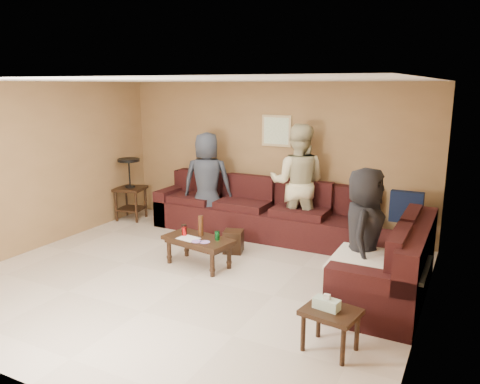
% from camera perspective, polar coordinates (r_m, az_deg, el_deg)
% --- Properties ---
extents(room, '(5.60, 5.50, 2.50)m').
position_cam_1_polar(room, '(5.75, -6.12, 5.01)').
color(room, beige).
rests_on(room, ground).
extents(sectional_sofa, '(4.65, 2.90, 0.97)m').
position_cam_1_polar(sectional_sofa, '(7.02, 6.62, -4.76)').
color(sectional_sofa, '#341111').
rests_on(sectional_sofa, ground).
extents(coffee_table, '(1.04, 0.64, 0.69)m').
position_cam_1_polar(coffee_table, '(6.48, -5.11, -6.04)').
color(coffee_table, black).
rests_on(coffee_table, ground).
extents(end_table_left, '(0.60, 0.60, 1.14)m').
position_cam_1_polar(end_table_left, '(8.85, -13.24, 0.50)').
color(end_table_left, black).
rests_on(end_table_left, ground).
extents(side_table_right, '(0.56, 0.49, 0.56)m').
position_cam_1_polar(side_table_right, '(4.56, 10.91, -14.45)').
color(side_table_right, black).
rests_on(side_table_right, ground).
extents(waste_bin, '(0.35, 0.35, 0.33)m').
position_cam_1_polar(waste_bin, '(7.01, -0.82, -6.05)').
color(waste_bin, black).
rests_on(waste_bin, ground).
extents(wall_art, '(0.52, 0.04, 0.52)m').
position_cam_1_polar(wall_art, '(7.88, 4.47, 7.45)').
color(wall_art, tan).
rests_on(wall_art, ground).
extents(person_left, '(0.96, 0.80, 1.68)m').
position_cam_1_polar(person_left, '(7.96, -4.03, 1.26)').
color(person_left, '#2B313C').
rests_on(person_left, ground).
extents(person_middle, '(1.04, 0.88, 1.87)m').
position_cam_1_polar(person_middle, '(7.43, 7.02, 1.08)').
color(person_middle, beige).
rests_on(person_middle, ground).
extents(person_right, '(0.55, 0.79, 1.55)m').
position_cam_1_polar(person_right, '(5.57, 14.82, -4.98)').
color(person_right, black).
rests_on(person_right, ground).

